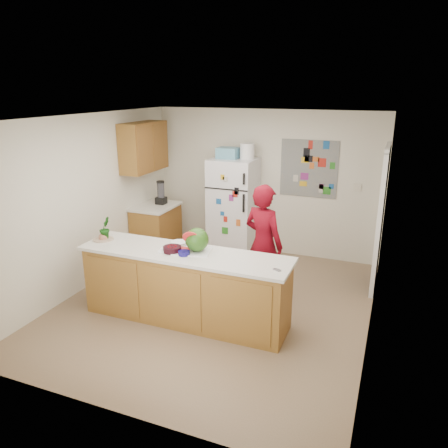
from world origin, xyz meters
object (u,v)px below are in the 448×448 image
at_px(person, 263,244).
at_px(refrigerator, 233,208).
at_px(watermelon, 197,240).
at_px(cherry_bowl, 172,249).

bearing_deg(person, refrigerator, -35.53).
bearing_deg(watermelon, person, 54.32).
height_order(person, watermelon, person).
xyz_separation_m(refrigerator, watermelon, (0.39, -2.31, 0.23)).
bearing_deg(watermelon, cherry_bowl, -157.51).
bearing_deg(refrigerator, cherry_bowl, -87.37).
height_order(refrigerator, cherry_bowl, refrigerator).
relative_size(refrigerator, cherry_bowl, 7.61).
bearing_deg(refrigerator, person, -56.23).
bearing_deg(person, cherry_bowl, 67.90).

